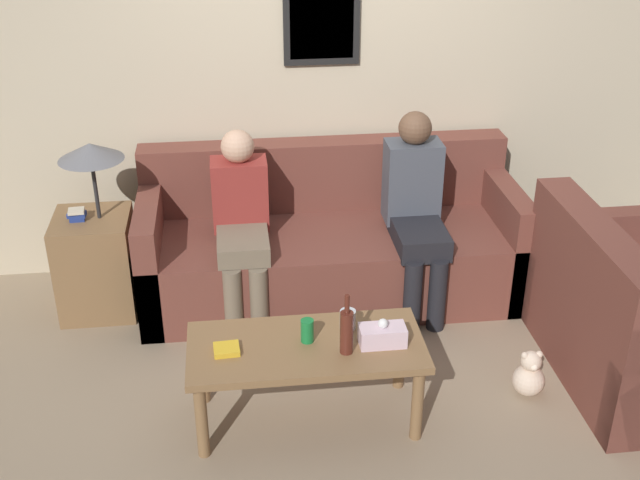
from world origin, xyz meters
TOP-DOWN VIEW (x-y plane):
  - ground_plane at (0.00, 0.00)m, footprint 16.00×16.00m
  - wall_back at (0.00, 1.02)m, footprint 9.00×0.08m
  - couch_main at (0.00, 0.54)m, footprint 2.40×0.91m
  - couch_side at (1.56, -0.56)m, footprint 0.91×1.27m
  - coffee_table at (-0.29, -0.75)m, footprint 1.18×0.54m
  - side_table_with_lamp at (-1.47, 0.48)m, footprint 0.48×0.46m
  - wine_bottle at (-0.10, -0.84)m, footprint 0.07×0.07m
  - drinking_glass at (-0.06, -0.63)m, footprint 0.08×0.08m
  - book_stack at (-0.68, -0.76)m, footprint 0.13×0.12m
  - soda_can at (-0.28, -0.72)m, footprint 0.07×0.07m
  - tissue_box at (0.09, -0.79)m, footprint 0.23×0.12m
  - person_left at (-0.56, 0.36)m, footprint 0.34×0.63m
  - person_right at (0.51, 0.35)m, footprint 0.34×0.65m
  - teddy_bear at (0.93, -0.69)m, footprint 0.17×0.17m

SIDE VIEW (x-z plane):
  - ground_plane at x=0.00m, z-range 0.00..0.00m
  - teddy_bear at x=0.93m, z-range -0.02..0.25m
  - couch_main at x=0.00m, z-range -0.14..0.79m
  - couch_side at x=1.56m, z-range -0.14..0.80m
  - side_table_with_lamp at x=-1.47m, z-range -0.16..0.95m
  - coffee_table at x=-0.29m, z-range 0.17..0.63m
  - book_stack at x=-0.68m, z-range 0.47..0.49m
  - drinking_glass at x=-0.06m, z-range 0.47..0.57m
  - tissue_box at x=0.09m, z-range 0.45..0.59m
  - soda_can at x=-0.28m, z-range 0.47..0.59m
  - wine_bottle at x=-0.10m, z-range 0.43..0.75m
  - person_left at x=-0.56m, z-range 0.06..1.21m
  - person_right at x=0.51m, z-range 0.06..1.29m
  - wall_back at x=0.00m, z-range 0.00..2.60m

